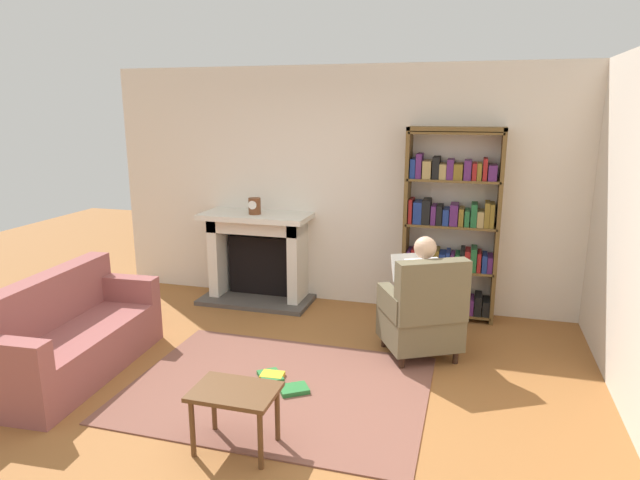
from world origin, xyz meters
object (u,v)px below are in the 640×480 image
at_px(side_table, 235,399).
at_px(armchair_reading, 423,314).
at_px(fireplace, 259,254).
at_px(mantel_clock, 255,206).
at_px(bookshelf, 450,228).
at_px(seated_reader, 419,289).
at_px(sofa_floral, 69,338).

bearing_deg(side_table, armchair_reading, 58.86).
bearing_deg(fireplace, armchair_reading, -28.31).
xyz_separation_m(fireplace, mantel_clock, (0.00, -0.10, 0.59)).
xyz_separation_m(fireplace, armchair_reading, (2.03, -1.09, -0.14)).
xyz_separation_m(fireplace, bookshelf, (2.18, 0.04, 0.43)).
xyz_separation_m(seated_reader, side_table, (-1.00, -1.85, -0.25)).
height_order(armchair_reading, side_table, armchair_reading).
bearing_deg(mantel_clock, bookshelf, 3.55).
distance_m(fireplace, sofa_floral, 2.39).
relative_size(mantel_clock, armchair_reading, 0.19).
relative_size(bookshelf, armchair_reading, 2.11).
height_order(bookshelf, armchair_reading, bookshelf).
xyz_separation_m(mantel_clock, armchair_reading, (2.03, -1.00, -0.72)).
distance_m(fireplace, side_table, 3.01).
relative_size(bookshelf, sofa_floral, 1.18).
bearing_deg(armchair_reading, side_table, 30.53).
bearing_deg(fireplace, side_table, -70.99).
height_order(seated_reader, sofa_floral, seated_reader).
xyz_separation_m(bookshelf, armchair_reading, (-0.15, -1.13, -0.56)).
distance_m(sofa_floral, side_table, 1.94).
relative_size(mantel_clock, sofa_floral, 0.11).
xyz_separation_m(bookshelf, side_table, (-1.21, -2.88, -0.62)).
height_order(fireplace, bookshelf, bookshelf).
relative_size(sofa_floral, side_table, 3.11).
bearing_deg(seated_reader, bookshelf, -129.76).
relative_size(armchair_reading, sofa_floral, 0.56).
xyz_separation_m(armchair_reading, seated_reader, (-0.06, 0.10, 0.20)).
bearing_deg(side_table, sofa_floral, 161.24).
height_order(mantel_clock, seated_reader, mantel_clock).
bearing_deg(side_table, bookshelf, 67.25).
distance_m(mantel_clock, seated_reader, 2.23).
relative_size(fireplace, side_table, 2.32).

